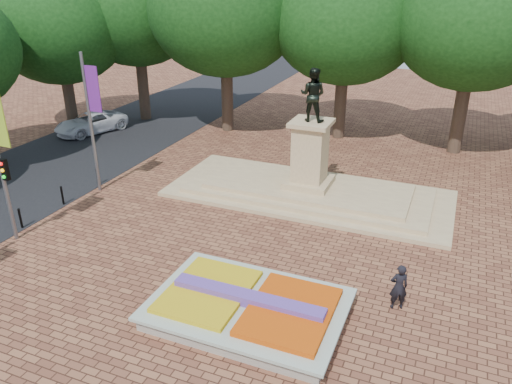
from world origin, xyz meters
The scene contains 7 objects.
ground centered at (0.00, 0.00, 0.00)m, with size 90.00×90.00×0.00m, color brown.
asphalt_street centered at (-15.00, 5.00, 0.01)m, with size 9.00×90.00×0.02m, color black.
flower_bed centered at (1.03, -2.00, 0.38)m, with size 6.30×4.30×0.91m.
monument centered at (0.00, 8.00, 0.88)m, with size 14.00×6.00×6.40m.
tree_row_back centered at (2.33, 18.00, 6.67)m, with size 44.80×8.80×10.43m.
van centered at (-17.09, 12.32, 0.69)m, with size 2.29×4.97×1.38m, color silver.
pedestrian centered at (5.47, 0.38, 0.84)m, with size 0.61×0.40×1.68m, color black.
Camera 1 is at (6.37, -14.23, 10.60)m, focal length 35.00 mm.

